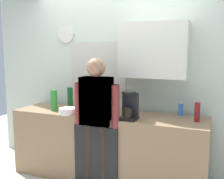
{
  "coord_description": "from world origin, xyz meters",
  "views": [
    {
      "loc": [
        1.29,
        -2.65,
        1.64
      ],
      "look_at": [
        0.09,
        0.25,
        1.21
      ],
      "focal_mm": 41.14,
      "sensor_mm": 36.0,
      "label": 1
    }
  ],
  "objects_px": {
    "coffee_maker": "(130,107)",
    "bottle_red_vinegar": "(197,112)",
    "person_at_sink": "(96,114)",
    "storage_canister": "(114,109)",
    "bottle_olive_oil": "(103,104)",
    "dish_soap": "(181,109)",
    "bottle_dark_sauce": "(90,102)",
    "bottle_green_wine": "(70,98)",
    "mixing_bowl": "(68,111)",
    "cup_yellow_cup": "(89,110)",
    "person_guest": "(96,114)",
    "bottle_clear_soda": "(54,100)"
  },
  "relations": [
    {
      "from": "coffee_maker",
      "to": "dish_soap",
      "type": "xyz_separation_m",
      "value": [
        0.53,
        0.39,
        -0.07
      ]
    },
    {
      "from": "bottle_red_vinegar",
      "to": "person_guest",
      "type": "relative_size",
      "value": 0.14
    },
    {
      "from": "storage_canister",
      "to": "cup_yellow_cup",
      "type": "bearing_deg",
      "value": 176.24
    },
    {
      "from": "coffee_maker",
      "to": "bottle_red_vinegar",
      "type": "distance_m",
      "value": 0.76
    },
    {
      "from": "bottle_green_wine",
      "to": "mixing_bowl",
      "type": "distance_m",
      "value": 0.35
    },
    {
      "from": "bottle_olive_oil",
      "to": "dish_soap",
      "type": "relative_size",
      "value": 1.39
    },
    {
      "from": "storage_canister",
      "to": "person_at_sink",
      "type": "distance_m",
      "value": 0.26
    },
    {
      "from": "dish_soap",
      "to": "bottle_olive_oil",
      "type": "bearing_deg",
      "value": -162.52
    },
    {
      "from": "bottle_olive_oil",
      "to": "person_at_sink",
      "type": "relative_size",
      "value": 0.16
    },
    {
      "from": "dish_soap",
      "to": "storage_canister",
      "type": "relative_size",
      "value": 1.06
    },
    {
      "from": "bottle_red_vinegar",
      "to": "bottle_green_wine",
      "type": "bearing_deg",
      "value": 178.06
    },
    {
      "from": "mixing_bowl",
      "to": "bottle_clear_soda",
      "type": "bearing_deg",
      "value": 159.17
    },
    {
      "from": "bottle_red_vinegar",
      "to": "cup_yellow_cup",
      "type": "distance_m",
      "value": 1.33
    },
    {
      "from": "cup_yellow_cup",
      "to": "dish_soap",
      "type": "bearing_deg",
      "value": 15.12
    },
    {
      "from": "bottle_clear_soda",
      "to": "bottle_dark_sauce",
      "type": "height_order",
      "value": "bottle_clear_soda"
    },
    {
      "from": "bottle_dark_sauce",
      "to": "cup_yellow_cup",
      "type": "xyz_separation_m",
      "value": [
        0.12,
        -0.27,
        -0.05
      ]
    },
    {
      "from": "bottle_clear_soda",
      "to": "bottle_olive_oil",
      "type": "height_order",
      "value": "bottle_clear_soda"
    },
    {
      "from": "bottle_green_wine",
      "to": "storage_canister",
      "type": "distance_m",
      "value": 0.74
    },
    {
      "from": "bottle_clear_soda",
      "to": "dish_soap",
      "type": "xyz_separation_m",
      "value": [
        1.61,
        0.36,
        -0.06
      ]
    },
    {
      "from": "bottle_olive_oil",
      "to": "bottle_dark_sauce",
      "type": "xyz_separation_m",
      "value": [
        -0.31,
        0.25,
        -0.04
      ]
    },
    {
      "from": "bottle_clear_soda",
      "to": "person_guest",
      "type": "height_order",
      "value": "person_guest"
    },
    {
      "from": "mixing_bowl",
      "to": "dish_soap",
      "type": "bearing_deg",
      "value": 19.27
    },
    {
      "from": "mixing_bowl",
      "to": "person_guest",
      "type": "xyz_separation_m",
      "value": [
        0.44,
        -0.07,
        0.02
      ]
    },
    {
      "from": "bottle_green_wine",
      "to": "mixing_bowl",
      "type": "relative_size",
      "value": 1.36
    },
    {
      "from": "person_guest",
      "to": "coffee_maker",
      "type": "bearing_deg",
      "value": -178.43
    },
    {
      "from": "bottle_olive_oil",
      "to": "mixing_bowl",
      "type": "xyz_separation_m",
      "value": [
        -0.42,
        -0.18,
        -0.08
      ]
    },
    {
      "from": "bottle_red_vinegar",
      "to": "storage_canister",
      "type": "relative_size",
      "value": 1.29
    },
    {
      "from": "bottle_green_wine",
      "to": "cup_yellow_cup",
      "type": "bearing_deg",
      "value": -20.37
    },
    {
      "from": "bottle_green_wine",
      "to": "cup_yellow_cup",
      "type": "relative_size",
      "value": 3.53
    },
    {
      "from": "dish_soap",
      "to": "bottle_red_vinegar",
      "type": "bearing_deg",
      "value": -46.97
    },
    {
      "from": "bottle_dark_sauce",
      "to": "person_guest",
      "type": "distance_m",
      "value": 0.61
    },
    {
      "from": "bottle_green_wine",
      "to": "mixing_bowl",
      "type": "xyz_separation_m",
      "value": [
        0.15,
        -0.3,
        -0.11
      ]
    },
    {
      "from": "bottle_olive_oil",
      "to": "storage_canister",
      "type": "height_order",
      "value": "bottle_olive_oil"
    },
    {
      "from": "person_at_sink",
      "to": "bottle_red_vinegar",
      "type": "bearing_deg",
      "value": 17.06
    },
    {
      "from": "coffee_maker",
      "to": "bottle_olive_oil",
      "type": "distance_m",
      "value": 0.4
    },
    {
      "from": "bottle_red_vinegar",
      "to": "dish_soap",
      "type": "height_order",
      "value": "bottle_red_vinegar"
    },
    {
      "from": "coffee_maker",
      "to": "person_guest",
      "type": "height_order",
      "value": "person_guest"
    },
    {
      "from": "bottle_green_wine",
      "to": "dish_soap",
      "type": "xyz_separation_m",
      "value": [
        1.48,
        0.17,
        -0.07
      ]
    },
    {
      "from": "coffee_maker",
      "to": "storage_canister",
      "type": "distance_m",
      "value": 0.24
    },
    {
      "from": "bottle_olive_oil",
      "to": "mixing_bowl",
      "type": "height_order",
      "value": "bottle_olive_oil"
    },
    {
      "from": "storage_canister",
      "to": "person_guest",
      "type": "relative_size",
      "value": 0.11
    },
    {
      "from": "bottle_dark_sauce",
      "to": "storage_canister",
      "type": "xyz_separation_m",
      "value": [
        0.47,
        -0.29,
        -0.01
      ]
    },
    {
      "from": "coffee_maker",
      "to": "mixing_bowl",
      "type": "xyz_separation_m",
      "value": [
        -0.8,
        -0.07,
        -0.11
      ]
    },
    {
      "from": "bottle_red_vinegar",
      "to": "storage_canister",
      "type": "bearing_deg",
      "value": -173.95
    },
    {
      "from": "bottle_red_vinegar",
      "to": "cup_yellow_cup",
      "type": "height_order",
      "value": "bottle_red_vinegar"
    },
    {
      "from": "cup_yellow_cup",
      "to": "person_at_sink",
      "type": "relative_size",
      "value": 0.05
    },
    {
      "from": "bottle_clear_soda",
      "to": "storage_canister",
      "type": "bearing_deg",
      "value": 2.45
    },
    {
      "from": "bottle_red_vinegar",
      "to": "mixing_bowl",
      "type": "height_order",
      "value": "bottle_red_vinegar"
    },
    {
      "from": "coffee_maker",
      "to": "bottle_dark_sauce",
      "type": "bearing_deg",
      "value": 152.84
    },
    {
      "from": "bottle_dark_sauce",
      "to": "mixing_bowl",
      "type": "relative_size",
      "value": 0.82
    }
  ]
}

